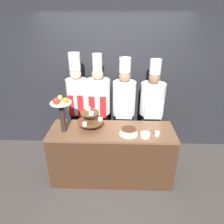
# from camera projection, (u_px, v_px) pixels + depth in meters

# --- Properties ---
(ground_plane) EXTENTS (14.00, 14.00, 0.00)m
(ground_plane) POSITION_uv_depth(u_px,v_px,m) (111.00, 190.00, 3.08)
(ground_plane) COLOR #47423D
(wall_back) EXTENTS (10.00, 0.06, 2.80)m
(wall_back) POSITION_uv_depth(u_px,v_px,m) (114.00, 78.00, 3.66)
(wall_back) COLOR #232328
(wall_back) RESTS_ON ground_plane
(buffet_counter) EXTENTS (1.87, 0.62, 0.89)m
(buffet_counter) POSITION_uv_depth(u_px,v_px,m) (112.00, 154.00, 3.16)
(buffet_counter) COLOR #422819
(buffet_counter) RESTS_ON ground_plane
(tiered_stand) EXTENTS (0.39, 0.39, 0.31)m
(tiered_stand) POSITION_uv_depth(u_px,v_px,m) (90.00, 119.00, 2.95)
(tiered_stand) COLOR brown
(tiered_stand) RESTS_ON buffet_counter
(fruit_pedestal) EXTENTS (0.30, 0.30, 0.55)m
(fruit_pedestal) POSITION_uv_depth(u_px,v_px,m) (61.00, 109.00, 2.79)
(fruit_pedestal) COLOR #2D231E
(fruit_pedestal) RESTS_ON buffet_counter
(cake_round) EXTENTS (0.26, 0.26, 0.09)m
(cake_round) POSITION_uv_depth(u_px,v_px,m) (129.00, 132.00, 2.85)
(cake_round) COLOR white
(cake_round) RESTS_ON buffet_counter
(cup_white) EXTENTS (0.07, 0.07, 0.06)m
(cup_white) POSITION_uv_depth(u_px,v_px,m) (157.00, 134.00, 2.83)
(cup_white) COLOR white
(cup_white) RESTS_ON buffet_counter
(serving_bowl_near) EXTENTS (0.14, 0.14, 0.16)m
(serving_bowl_near) POSITION_uv_depth(u_px,v_px,m) (145.00, 135.00, 2.79)
(serving_bowl_near) COLOR white
(serving_bowl_near) RESTS_ON buffet_counter
(chef_left) EXTENTS (0.35, 0.35, 1.90)m
(chef_left) POSITION_uv_depth(u_px,v_px,m) (78.00, 103.00, 3.48)
(chef_left) COLOR black
(chef_left) RESTS_ON ground_plane
(chef_center_left) EXTENTS (0.40, 0.40, 1.89)m
(chef_center_left) POSITION_uv_depth(u_px,v_px,m) (99.00, 106.00, 3.49)
(chef_center_left) COLOR black
(chef_center_left) RESTS_ON ground_plane
(chef_center_right) EXTENTS (0.39, 0.39, 1.84)m
(chef_center_right) POSITION_uv_depth(u_px,v_px,m) (124.00, 106.00, 3.48)
(chef_center_right) COLOR black
(chef_center_right) RESTS_ON ground_plane
(chef_right) EXTENTS (0.41, 0.41, 1.81)m
(chef_right) POSITION_uv_depth(u_px,v_px,m) (152.00, 108.00, 3.47)
(chef_right) COLOR #28282D
(chef_right) RESTS_ON ground_plane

